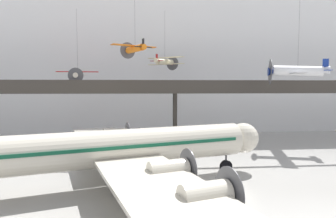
% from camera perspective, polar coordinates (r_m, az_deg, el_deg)
% --- Properties ---
extents(ground_plane, '(260.00, 260.00, 0.00)m').
position_cam_1_polar(ground_plane, '(25.66, 7.29, -15.73)').
color(ground_plane, '#9E9B96').
extents(hangar_back_wall, '(140.00, 3.00, 25.60)m').
position_cam_1_polar(hangar_back_wall, '(57.41, 0.18, 8.36)').
color(hangar_back_wall, white).
rests_on(hangar_back_wall, ground).
extents(mezzanine_walkway, '(110.00, 3.20, 9.72)m').
position_cam_1_polar(mezzanine_walkway, '(45.93, 1.48, 3.44)').
color(mezzanine_walkway, '#38332D').
rests_on(mezzanine_walkway, ground).
extents(airliner_silver_main, '(29.79, 34.64, 9.50)m').
position_cam_1_polar(airliner_silver_main, '(26.49, -10.37, -7.51)').
color(airliner_silver_main, beige).
rests_on(airliner_silver_main, ground).
extents(suspended_plane_cream_biplane, '(5.79, 5.39, 9.40)m').
position_cam_1_polar(suspended_plane_cream_biplane, '(49.13, -0.58, 9.02)').
color(suspended_plane_cream_biplane, beige).
extents(suspended_plane_orange_highwing, '(6.17, 5.48, 8.25)m').
position_cam_1_polar(suspended_plane_orange_highwing, '(41.41, -6.30, 11.41)').
color(suspended_plane_orange_highwing, orange).
extents(suspended_plane_red_highwing, '(6.40, 5.23, 11.49)m').
position_cam_1_polar(suspended_plane_red_highwing, '(49.31, -16.80, 6.39)').
color(suspended_plane_red_highwing, red).
extents(suspended_plane_white_twin, '(8.29, 9.91, 11.74)m').
position_cam_1_polar(suspended_plane_white_twin, '(45.47, 23.48, 6.64)').
color(suspended_plane_white_twin, silver).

